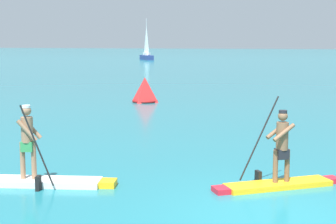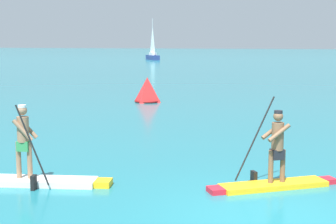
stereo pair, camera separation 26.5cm
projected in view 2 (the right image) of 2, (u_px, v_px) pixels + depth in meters
name	position (u px, v px, depth m)	size (l,w,h in m)	color
ground	(271.00, 214.00, 9.34)	(440.00, 440.00, 0.00)	#1E727F
paddleboarder_near_left	(32.00, 170.00, 11.26)	(3.48, 1.22, 1.84)	white
paddleboarder_mid_center	(274.00, 170.00, 11.00)	(2.68, 1.99, 1.98)	yellow
race_marker_buoy	(147.00, 91.00, 26.65)	(1.35, 1.35, 1.31)	red
sailboat_left_horizon	(153.00, 54.00, 88.66)	(3.74, 4.55, 7.15)	navy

